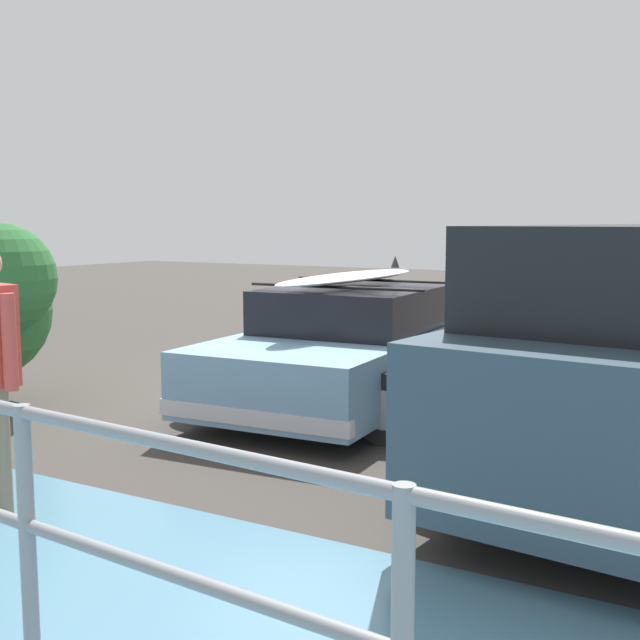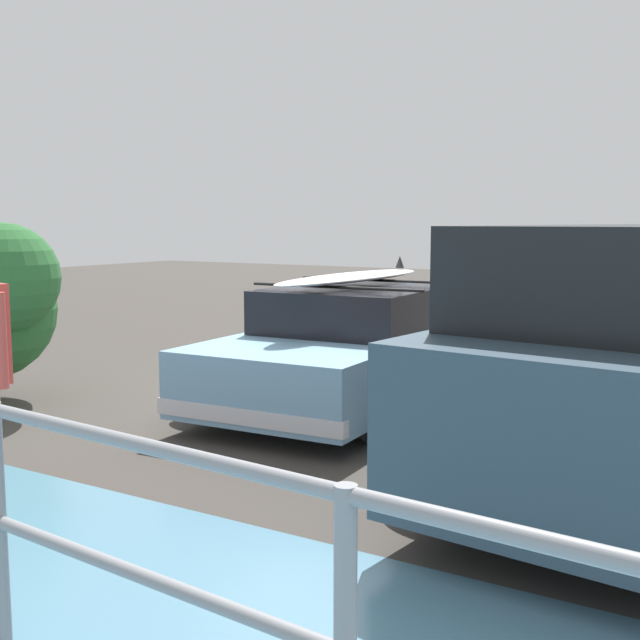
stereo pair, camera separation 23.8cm
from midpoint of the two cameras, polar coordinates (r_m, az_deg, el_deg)
ground_plane at (r=8.63m, az=0.84°, el=-5.71°), size 44.00×44.00×0.02m
parking_stripe at (r=7.78m, az=13.41°, el=-7.25°), size 0.12×4.36×0.00m
sedan_car at (r=8.31m, az=3.10°, el=-1.99°), size 2.58×4.04×1.50m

